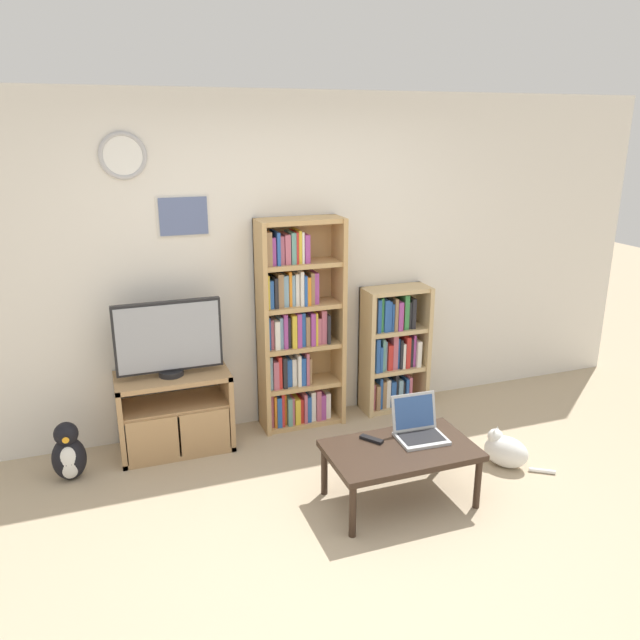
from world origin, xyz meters
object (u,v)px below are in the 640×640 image
coffee_table (401,453)px  cat (504,450)px  bookshelf_tall (296,331)px  remote_near_laptop (371,439)px  laptop (418,427)px  tv_stand (175,412)px  penguin_figurine (69,454)px  television (169,339)px  bookshelf_short (392,350)px

coffee_table → cat: size_ratio=2.13×
bookshelf_tall → remote_near_laptop: bearing=-83.0°
laptop → tv_stand: bearing=145.8°
bookshelf_tall → penguin_figurine: (-1.74, -0.28, -0.61)m
television → laptop: 1.86m
laptop → penguin_figurine: size_ratio=0.77×
television → penguin_figurine: 1.03m
coffee_table → laptop: (0.17, 0.10, 0.11)m
laptop → penguin_figurine: 2.39m
coffee_table → laptop: 0.23m
television → laptop: television is taller
television → coffee_table: (1.27, -1.18, -0.54)m
bookshelf_tall → laptop: bookshelf_tall is taller
television → bookshelf_short: bearing=3.8°
coffee_table → cat: coffee_table is taller
bookshelf_short → laptop: bearing=-108.3°
tv_stand → bookshelf_tall: bearing=6.4°
coffee_table → cat: (0.91, 0.14, -0.23)m
bookshelf_tall → penguin_figurine: bookshelf_tall is taller
tv_stand → cat: size_ratio=1.84×
remote_near_laptop → bookshelf_tall: bearing=-118.3°
penguin_figurine → bookshelf_short: bearing=6.4°
coffee_table → penguin_figurine: (-2.02, 1.01, -0.15)m
television → bookshelf_tall: bookshelf_tall is taller
penguin_figurine → bookshelf_tall: bearing=9.2°
bookshelf_tall → laptop: size_ratio=5.18×
coffee_table → penguin_figurine: penguin_figurine is taller
coffee_table → remote_near_laptop: bearing=133.3°
tv_stand → television: size_ratio=1.08×
cat → tv_stand: bearing=119.9°
coffee_table → remote_near_laptop: size_ratio=6.06×
bookshelf_short → penguin_figurine: bearing=-173.6°
laptop → remote_near_laptop: size_ratio=2.08×
tv_stand → cat: bearing=-25.7°
television → penguin_figurine: bearing=-167.4°
television → remote_near_laptop: television is taller
bookshelf_short → laptop: size_ratio=3.30×
television → penguin_figurine: television is taller
laptop → television: bearing=146.1°
bookshelf_tall → remote_near_laptop: bookshelf_tall is taller
bookshelf_short → remote_near_laptop: 1.36m
tv_stand → laptop: bearing=-37.0°
television → bookshelf_tall: 1.00m
tv_stand → penguin_figurine: (-0.75, -0.17, -0.11)m
tv_stand → bookshelf_tall: (0.99, 0.11, 0.50)m
bookshelf_short → penguin_figurine: size_ratio=2.53×
tv_stand → laptop: (1.44, -1.09, 0.15)m
bookshelf_tall → remote_near_laptop: (0.14, -1.15, -0.40)m
coffee_table → tv_stand: bearing=136.9°
bookshelf_tall → laptop: 1.33m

